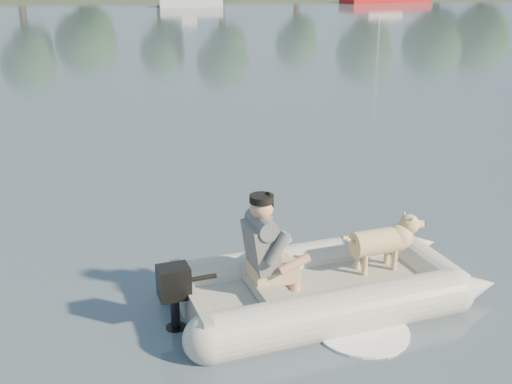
{
  "coord_description": "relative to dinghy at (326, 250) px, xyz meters",
  "views": [
    {
      "loc": [
        -0.7,
        -5.68,
        3.67
      ],
      "look_at": [
        0.24,
        2.19,
        0.75
      ],
      "focal_mm": 45.0,
      "sensor_mm": 36.0,
      "label": 1
    }
  ],
  "objects": [
    {
      "name": "dinghy",
      "position": [
        0.0,
        0.0,
        0.0
      ],
      "size": [
        5.58,
        4.58,
        1.43
      ],
      "primitive_type": null,
      "rotation": [
        0.0,
        0.0,
        0.23
      ],
      "color": "#ABABA6",
      "rests_on": "water"
    },
    {
      "name": "outboard_motor",
      "position": [
        -1.68,
        -0.39,
        -0.29
      ],
      "size": [
        0.49,
        0.39,
        0.82
      ],
      "primitive_type": null,
      "rotation": [
        0.0,
        0.0,
        0.23
      ],
      "color": "black",
      "rests_on": "dinghy"
    },
    {
      "name": "water",
      "position": [
        -0.83,
        -0.61,
        -0.62
      ],
      "size": [
        160.0,
        160.0,
        0.0
      ],
      "primitive_type": "plane",
      "color": "slate",
      "rests_on": "ground"
    },
    {
      "name": "dog",
      "position": [
        0.64,
        0.2,
        -0.08
      ],
      "size": [
        1.02,
        0.55,
        0.64
      ],
      "primitive_type": null,
      "rotation": [
        0.0,
        0.0,
        0.23
      ],
      "color": "tan",
      "rests_on": "dinghy"
    },
    {
      "name": "man",
      "position": [
        -0.72,
        -0.11,
        0.19
      ],
      "size": [
        0.88,
        0.8,
        1.12
      ],
      "primitive_type": null,
      "rotation": [
        0.0,
        0.0,
        0.23
      ],
      "color": "#5D5D62",
      "rests_on": "dinghy"
    }
  ]
}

